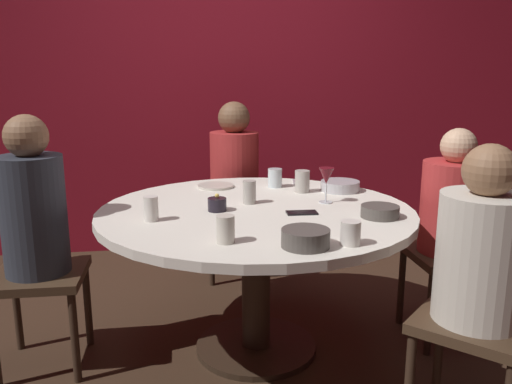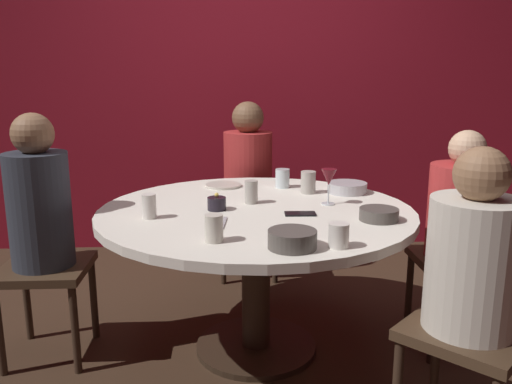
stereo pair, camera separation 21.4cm
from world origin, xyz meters
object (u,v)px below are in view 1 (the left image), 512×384
(seated_diner_left, at_px, (34,217))
(seated_diner_back, at_px, (234,170))
(dinner_plate, at_px, (216,186))
(cell_phone, at_px, (302,213))
(cup_near_candle, at_px, (249,192))
(cup_by_right_diner, at_px, (350,233))
(cup_by_left_diner, at_px, (151,209))
(bowl_small_white, at_px, (380,211))
(seated_diner_right, at_px, (453,211))
(candle_holder, at_px, (217,204))
(cup_far_edge, at_px, (302,181))
(seated_diner_front_right, at_px, (481,260))
(bowl_serving_large, at_px, (340,186))
(bowl_salad_center, at_px, (306,238))
(wine_glass, at_px, (326,177))
(cup_beside_wine, at_px, (275,178))
(dining_table, at_px, (256,235))
(cup_center_front, at_px, (226,229))

(seated_diner_left, distance_m, seated_diner_back, 1.43)
(dinner_plate, distance_m, cell_phone, 0.71)
(cup_near_candle, height_order, cup_by_right_diner, cup_near_candle)
(cup_by_left_diner, bearing_deg, bowl_small_white, -4.79)
(seated_diner_right, xyz_separation_m, candle_holder, (-1.19, -0.02, 0.08))
(seated_diner_right, bearing_deg, candle_holder, 0.84)
(seated_diner_back, height_order, cup_far_edge, seated_diner_back)
(seated_diner_front_right, distance_m, cup_far_edge, 1.12)
(seated_diner_right, relative_size, bowl_serving_large, 5.23)
(cup_by_right_diner, bearing_deg, seated_diner_back, 99.75)
(seated_diner_front_right, height_order, cell_phone, seated_diner_front_right)
(candle_holder, relative_size, bowl_salad_center, 0.48)
(cup_near_candle, height_order, cup_by_left_diner, cup_near_candle)
(seated_diner_right, distance_m, candle_holder, 1.19)
(cup_by_right_diner, bearing_deg, wine_glass, 82.75)
(cup_beside_wine, bearing_deg, bowl_small_white, -62.71)
(cup_by_right_diner, bearing_deg, cup_by_left_diner, 150.06)
(seated_diner_back, xyz_separation_m, bowl_serving_large, (0.51, -0.71, 0.03))
(cup_far_edge, bearing_deg, bowl_small_white, -66.83)
(dining_table, relative_size, bowl_small_white, 8.78)
(bowl_serving_large, xyz_separation_m, cup_by_left_diner, (-0.98, -0.46, 0.03))
(seated_diner_right, xyz_separation_m, bowl_serving_large, (-0.50, 0.31, 0.08))
(cup_by_right_diner, bearing_deg, dinner_plate, 111.95)
(bowl_serving_large, bearing_deg, cup_by_right_diner, -104.54)
(dining_table, relative_size, seated_diner_front_right, 1.33)
(dining_table, height_order, seated_diner_right, seated_diner_right)
(candle_holder, distance_m, dinner_plate, 0.51)
(seated_diner_front_right, height_order, bowl_small_white, seated_diner_front_right)
(cell_phone, bearing_deg, cup_far_edge, 168.48)
(seated_diner_back, relative_size, seated_diner_right, 1.07)
(seated_diner_right, relative_size, cup_near_candle, 9.67)
(seated_diner_front_right, bearing_deg, seated_diner_right, -66.16)
(bowl_serving_large, bearing_deg, candle_holder, -154.59)
(cup_near_candle, xyz_separation_m, cup_by_left_diner, (-0.46, -0.25, -0.00))
(seated_diner_left, relative_size, cell_phone, 8.49)
(seated_diner_left, distance_m, candle_holder, 0.82)
(dining_table, distance_m, cup_center_front, 0.56)
(cup_by_left_diner, bearing_deg, cup_by_right_diner, -29.94)
(seated_diner_left, xyz_separation_m, cup_far_edge, (1.30, 0.31, 0.06))
(bowl_salad_center, xyz_separation_m, cup_by_right_diner, (0.17, -0.00, 0.01))
(seated_diner_right, height_order, bowl_serving_large, seated_diner_right)
(cell_phone, bearing_deg, wine_glass, 139.73)
(seated_diner_back, bearing_deg, seated_diner_left, -44.67)
(cell_phone, xyz_separation_m, cup_center_front, (-0.38, -0.37, 0.05))
(candle_holder, distance_m, cup_center_front, 0.47)
(candle_holder, relative_size, cup_by_left_diner, 0.80)
(bowl_small_white, xyz_separation_m, cup_by_left_diner, (-1.00, 0.08, 0.03))
(cell_phone, bearing_deg, cup_beside_wine, -176.19)
(bowl_serving_large, bearing_deg, cup_beside_wine, 156.65)
(bowl_salad_center, bearing_deg, bowl_serving_large, 65.68)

